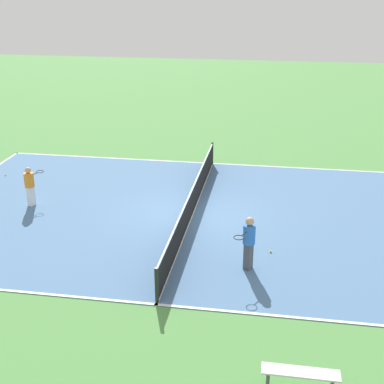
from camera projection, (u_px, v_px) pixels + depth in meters
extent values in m
plane|color=#518E47|center=(192.00, 215.00, 19.43)|extent=(80.00, 80.00, 0.00)
cube|color=#4C729E|center=(192.00, 215.00, 19.43)|extent=(11.79, 19.47, 0.02)
cube|color=white|center=(156.00, 304.00, 14.07)|extent=(0.10, 19.47, 0.00)
cube|color=white|center=(212.00, 163.00, 24.78)|extent=(0.10, 19.47, 0.00)
cube|color=white|center=(192.00, 214.00, 19.42)|extent=(11.79, 0.10, 0.00)
cylinder|color=black|center=(157.00, 285.00, 13.97)|extent=(0.10, 0.10, 1.04)
cylinder|color=black|center=(212.00, 153.00, 24.49)|extent=(0.10, 0.10, 1.04)
cube|color=black|center=(192.00, 202.00, 19.24)|extent=(11.49, 0.03, 0.99)
cube|color=white|center=(192.00, 190.00, 19.07)|extent=(11.49, 0.04, 0.06)
cube|color=silver|center=(301.00, 372.00, 11.05)|extent=(0.36, 1.62, 0.04)
cylinder|color=#4C4C51|center=(332.00, 384.00, 11.04)|extent=(0.08, 0.08, 0.41)
cylinder|color=#4C4C51|center=(268.00, 377.00, 11.23)|extent=(0.08, 0.08, 0.41)
cube|color=white|center=(31.00, 196.00, 20.05)|extent=(0.30, 0.27, 0.76)
cylinder|color=orange|center=(29.00, 180.00, 19.81)|extent=(0.45, 0.45, 0.53)
sphere|color=tan|center=(28.00, 170.00, 19.67)|extent=(0.23, 0.23, 0.23)
cylinder|color=#262626|center=(35.00, 174.00, 20.03)|extent=(0.28, 0.11, 0.03)
torus|color=black|center=(40.00, 172.00, 20.26)|extent=(0.38, 0.38, 0.02)
cube|color=#4C4C51|center=(248.00, 256.00, 15.66)|extent=(0.31, 0.29, 0.83)
cylinder|color=blue|center=(249.00, 234.00, 15.40)|extent=(0.48, 0.48, 0.58)
sphere|color=tan|center=(250.00, 221.00, 15.24)|extent=(0.25, 0.25, 0.25)
cylinder|color=#262626|center=(244.00, 234.00, 15.10)|extent=(0.26, 0.15, 0.03)
torus|color=black|center=(239.00, 238.00, 14.89)|extent=(0.41, 0.41, 0.02)
sphere|color=#CCE033|center=(5.00, 175.00, 23.22)|extent=(0.07, 0.07, 0.07)
sphere|color=#CCE033|center=(271.00, 251.00, 16.72)|extent=(0.07, 0.07, 0.07)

